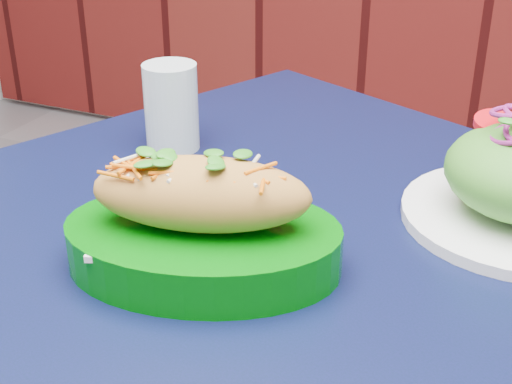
% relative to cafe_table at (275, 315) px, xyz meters
% --- Properties ---
extents(cafe_table, '(1.06, 1.06, 0.75)m').
position_rel_cafe_table_xyz_m(cafe_table, '(0.00, 0.00, 0.00)').
color(cafe_table, black).
rests_on(cafe_table, ground).
extents(banh_mi_basket, '(0.29, 0.23, 0.12)m').
position_rel_cafe_table_xyz_m(banh_mi_basket, '(-0.04, -0.07, 0.13)').
color(banh_mi_basket, '#006106').
rests_on(banh_mi_basket, cafe_table).
extents(water_glass, '(0.07, 0.07, 0.11)m').
position_rel_cafe_table_xyz_m(water_glass, '(-0.21, 0.16, 0.14)').
color(water_glass, silver).
rests_on(water_glass, cafe_table).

